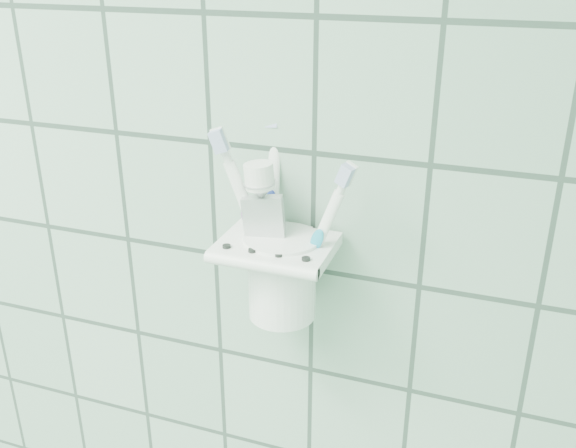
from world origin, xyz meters
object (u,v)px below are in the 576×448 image
at_px(cup, 282,273).
at_px(toothbrush_blue, 269,212).
at_px(toothbrush_orange, 291,226).
at_px(toothbrush_pink, 282,216).
at_px(holder_bracket, 277,248).
at_px(toothpaste_tube, 272,226).

distance_m(cup, toothbrush_blue, 0.07).
bearing_deg(toothbrush_blue, toothbrush_orange, 15.40).
bearing_deg(toothbrush_pink, cup, -80.03).
distance_m(toothbrush_pink, toothbrush_orange, 0.01).
xyz_separation_m(cup, toothbrush_blue, (-0.02, 0.00, 0.06)).
xyz_separation_m(holder_bracket, toothbrush_orange, (0.01, 0.01, 0.02)).
xyz_separation_m(cup, toothbrush_orange, (0.01, 0.01, 0.05)).
distance_m(holder_bracket, toothbrush_pink, 0.03).
distance_m(cup, toothpaste_tube, 0.05).
height_order(toothbrush_pink, toothbrush_blue, toothbrush_blue).
height_order(holder_bracket, cup, same).
relative_size(toothbrush_blue, toothpaste_tube, 1.29).
height_order(toothbrush_pink, toothpaste_tube, toothbrush_pink).
bearing_deg(cup, holder_bracket, -138.43).
bearing_deg(holder_bracket, toothpaste_tube, 142.69).
height_order(cup, toothbrush_blue, toothbrush_blue).
relative_size(cup, toothpaste_tube, 0.56).
bearing_deg(toothpaste_tube, toothbrush_orange, 1.78).
bearing_deg(toothbrush_blue, holder_bracket, -23.91).
height_order(holder_bracket, toothpaste_tube, toothpaste_tube).
xyz_separation_m(toothbrush_blue, toothbrush_orange, (0.02, 0.00, -0.01)).
relative_size(toothbrush_pink, toothbrush_blue, 0.95).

